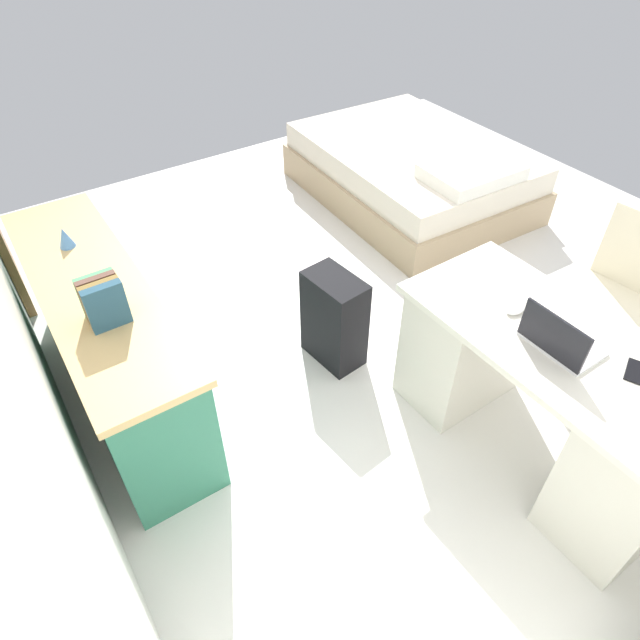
{
  "coord_description": "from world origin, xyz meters",
  "views": [
    {
      "loc": [
        -2.07,
        1.94,
        2.42
      ],
      "look_at": [
        -0.4,
        0.83,
        0.6
      ],
      "focal_mm": 30.91,
      "sensor_mm": 36.0,
      "label": 1
    }
  ],
  "objects": [
    {
      "name": "ground_plane",
      "position": [
        0.0,
        0.0,
        0.0
      ],
      "size": [
        5.44,
        5.44,
        0.0
      ],
      "primitive_type": "plane",
      "color": "silver"
    },
    {
      "name": "desk",
      "position": [
        -1.25,
        0.13,
        0.39
      ],
      "size": [
        1.45,
        0.68,
        0.75
      ],
      "color": "silver",
      "rests_on": "ground_plane"
    },
    {
      "name": "office_chair",
      "position": [
        -1.04,
        -0.7,
        0.42
      ],
      "size": [
        0.52,
        0.52,
        0.94
      ],
      "color": "black",
      "rests_on": "ground_plane"
    },
    {
      "name": "credenza",
      "position": [
        0.27,
        1.71,
        0.39
      ],
      "size": [
        1.8,
        0.48,
        0.77
      ],
      "color": "#2D7056",
      "rests_on": "ground_plane"
    },
    {
      "name": "bed",
      "position": [
        1.05,
        -1.06,
        0.24
      ],
      "size": [
        1.95,
        1.47,
        0.58
      ],
      "color": "tan",
      "rests_on": "ground_plane"
    },
    {
      "name": "suitcase_black",
      "position": [
        -0.16,
        0.57,
        0.29
      ],
      "size": [
        0.38,
        0.26,
        0.58
      ],
      "primitive_type": "cube",
      "rotation": [
        0.0,
        0.0,
        0.11
      ],
      "color": "black",
      "rests_on": "ground_plane"
    },
    {
      "name": "laptop",
      "position": [
        -1.25,
        0.18,
        0.8
      ],
      "size": [
        0.31,
        0.22,
        0.21
      ],
      "color": "#B7B7BC",
      "rests_on": "desk"
    },
    {
      "name": "computer_mouse",
      "position": [
        -0.99,
        0.15,
        0.77
      ],
      "size": [
        0.06,
        0.1,
        0.03
      ],
      "primitive_type": "ellipsoid",
      "rotation": [
        0.0,
        0.0,
        0.01
      ],
      "color": "white",
      "rests_on": "desk"
    },
    {
      "name": "cell_phone_near_laptop",
      "position": [
        -1.52,
        0.03,
        0.76
      ],
      "size": [
        0.12,
        0.15,
        0.01
      ],
      "primitive_type": "cube",
      "rotation": [
        0.0,
        0.0,
        0.43
      ],
      "color": "black",
      "rests_on": "desk"
    },
    {
      "name": "book_row",
      "position": [
        -0.03,
        1.71,
        0.88
      ],
      "size": [
        0.15,
        0.17,
        0.22
      ],
      "color": "navy",
      "rests_on": "credenza"
    },
    {
      "name": "figurine_small",
      "position": [
        0.65,
        1.71,
        0.83
      ],
      "size": [
        0.08,
        0.08,
        0.11
      ],
      "primitive_type": "cone",
      "color": "#4C7FBF",
      "rests_on": "credenza"
    }
  ]
}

